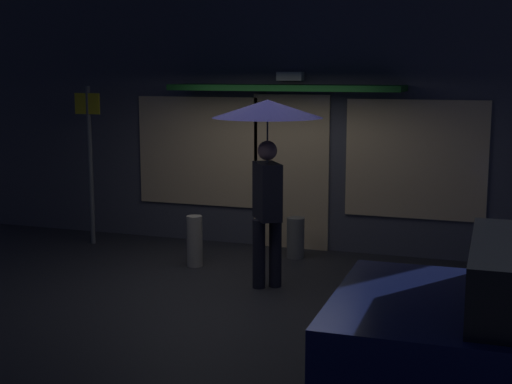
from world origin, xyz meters
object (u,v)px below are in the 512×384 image
object	(u,v)px
person_with_umbrella	(267,136)
street_sign_post	(90,155)
sidewalk_bollard	(296,238)
sidewalk_bollard_2	(195,241)

from	to	relation	value
person_with_umbrella	street_sign_post	world-z (taller)	street_sign_post
person_with_umbrella	sidewalk_bollard	xyz separation A→B (m)	(-0.06, 1.43, -1.52)
sidewalk_bollard	street_sign_post	bearing A→B (deg)	-176.79
sidewalk_bollard	sidewalk_bollard_2	xyz separation A→B (m)	(-1.13, -0.85, 0.06)
sidewalk_bollard	sidewalk_bollard_2	distance (m)	1.41
person_with_umbrella	sidewalk_bollard	world-z (taller)	person_with_umbrella
street_sign_post	sidewalk_bollard	size ratio (longest dim) A/B	4.15
sidewalk_bollard	sidewalk_bollard_2	world-z (taller)	sidewalk_bollard_2
street_sign_post	sidewalk_bollard_2	size ratio (longest dim) A/B	3.45
street_sign_post	person_with_umbrella	bearing A→B (deg)	-21.96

